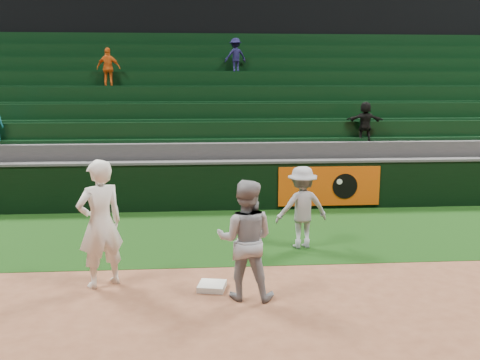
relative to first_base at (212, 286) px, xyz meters
name	(u,v)px	position (x,y,z in m)	size (l,w,h in m)	color
ground	(218,287)	(0.10, 0.07, -0.05)	(70.00, 70.00, 0.00)	brown
foul_grass	(213,234)	(0.10, 3.07, -0.04)	(36.00, 4.20, 0.01)	black
upper_deck	(204,19)	(0.10, 17.52, 5.95)	(40.00, 12.00, 12.00)	black
first_base	(212,286)	(0.00, 0.00, 0.00)	(0.41, 0.41, 0.09)	white
first_baseman	(100,224)	(-1.74, 0.29, 0.98)	(0.75, 0.49, 2.05)	white
baserunner	(245,240)	(0.50, -0.36, 0.86)	(0.88, 0.69, 1.81)	#93959D
base_coach	(302,207)	(1.80, 2.00, 0.77)	(1.04, 0.60, 1.61)	#9397A0
field_wall	(212,185)	(0.13, 5.27, 0.59)	(36.00, 0.45, 1.25)	black
stadium_seating	(208,129)	(0.10, 9.04, 1.65)	(36.00, 5.95, 4.85)	#343336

